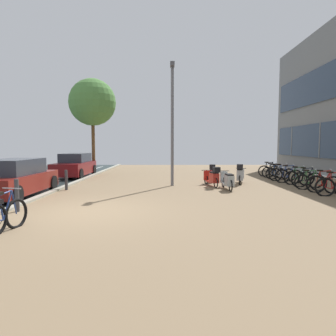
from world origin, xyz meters
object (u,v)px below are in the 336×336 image
object	(u,v)px
scooter_extra	(241,175)
street_tree	(93,103)
bicycle_foreground	(3,215)
bicycle_rack_05	(289,176)
bicycle_rack_07	(277,174)
scooter_near	(228,181)
bicycle_rack_08	(273,172)
lamp_post	(173,118)
bicycle_rack_09	(270,171)
bicycle_rack_00	(335,187)
bicycle_rack_03	(308,180)
bicycle_rack_06	(282,175)
parked_car_near	(15,179)
bicycle_rack_02	(311,182)
bicycle_rack_01	(325,184)
parked_car_far	(75,166)
bollard_near	(17,195)
bollard_far	(67,180)
scooter_far	(213,177)
scooter_mid	(213,174)
bicycle_rack_04	(299,178)

from	to	relation	value
scooter_extra	street_tree	world-z (taller)	street_tree
bicycle_foreground	bicycle_rack_05	distance (m)	12.92
bicycle_rack_07	scooter_near	distance (m)	5.21
bicycle_rack_08	lamp_post	world-z (taller)	lamp_post
bicycle_rack_09	street_tree	bearing A→B (deg)	171.11
bicycle_rack_00	bicycle_rack_03	size ratio (longest dim) A/B	1.06
bicycle_rack_06	parked_car_near	distance (m)	12.75
bicycle_rack_02	scooter_near	bearing A→B (deg)	178.39
bicycle_rack_01	parked_car_far	distance (m)	13.47
bollard_near	lamp_post	bearing A→B (deg)	49.81
bicycle_rack_03	bollard_far	world-z (taller)	bicycle_rack_03
bicycle_rack_00	bicycle_rack_09	world-z (taller)	bicycle_rack_00
bicycle_rack_03	parked_car_near	bearing A→B (deg)	-169.28
bicycle_rack_05	scooter_near	size ratio (longest dim) A/B	0.73
bicycle_rack_01	bicycle_rack_08	bearing A→B (deg)	91.00
bicycle_rack_09	scooter_far	world-z (taller)	bicycle_rack_09
parked_car_near	parked_car_far	xyz separation A→B (m)	(0.06, 6.86, 0.00)
bicycle_rack_01	bicycle_rack_06	bearing A→B (deg)	92.55
parked_car_near	bicycle_rack_06	bearing A→B (deg)	21.32
bicycle_rack_05	lamp_post	bearing A→B (deg)	-170.59
bicycle_rack_03	scooter_extra	distance (m)	3.01
bicycle_rack_01	scooter_mid	distance (m)	5.34
scooter_mid	parked_car_near	world-z (taller)	parked_car_near
bicycle_rack_03	parked_car_near	world-z (taller)	parked_car_near
bicycle_rack_01	street_tree	size ratio (longest dim) A/B	0.21
scooter_far	scooter_extra	distance (m)	1.76
lamp_post	bicycle_rack_03	bearing A→B (deg)	-5.35
bicycle_rack_01	bicycle_rack_05	bearing A→B (deg)	92.44
scooter_near	parked_car_near	size ratio (longest dim) A/B	0.45
bicycle_rack_06	bollard_far	xyz separation A→B (m)	(-10.49, -3.10, 0.08)
bicycle_rack_00	bollard_far	size ratio (longest dim) A/B	1.63
bicycle_rack_07	street_tree	world-z (taller)	street_tree
bicycle_rack_07	scooter_mid	bearing A→B (deg)	-164.32
bicycle_rack_05	parked_car_near	distance (m)	12.53
bicycle_rack_01	scooter_far	world-z (taller)	bicycle_rack_01
scooter_mid	parked_car_near	xyz separation A→B (m)	(-8.14, -4.36, 0.24)
scooter_far	bollard_far	world-z (taller)	scooter_far
bicycle_rack_02	bicycle_rack_05	size ratio (longest dim) A/B	0.87
bicycle_rack_03	bicycle_rack_02	bearing A→B (deg)	-106.78
bicycle_rack_02	scooter_far	distance (m)	4.17
bicycle_rack_03	bicycle_rack_05	distance (m)	1.57
scooter_far	street_tree	distance (m)	10.33
bicycle_foreground	bollard_far	world-z (taller)	bicycle_foreground
bicycle_rack_01	bicycle_rack_09	world-z (taller)	bicycle_rack_01
bicycle_rack_01	bicycle_rack_07	bearing A→B (deg)	91.79
scooter_near	street_tree	size ratio (longest dim) A/B	0.29
bicycle_rack_00	scooter_extra	size ratio (longest dim) A/B	0.84
bicycle_rack_04	parked_car_near	world-z (taller)	parked_car_near
bicycle_rack_00	scooter_mid	bearing A→B (deg)	131.34
bicycle_rack_07	bicycle_rack_08	xyz separation A→B (m)	(0.05, 0.78, 0.00)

